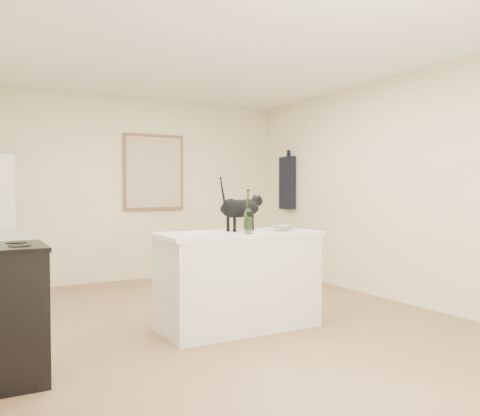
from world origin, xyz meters
name	(u,v)px	position (x,y,z in m)	size (l,w,h in m)	color
floor	(219,324)	(0.00, 0.00, 0.00)	(5.50, 5.50, 0.00)	#90744C
ceiling	(218,51)	(0.00, 0.00, 2.60)	(5.50, 5.50, 0.00)	white
wall_back	(133,189)	(0.00, 2.75, 1.30)	(4.50, 4.50, 0.00)	beige
wall_front	(480,187)	(0.00, -2.75, 1.30)	(4.50, 4.50, 0.00)	beige
wall_right	(391,189)	(2.25, 0.00, 1.30)	(5.50, 5.50, 0.00)	beige
island_base	(238,282)	(0.10, -0.20, 0.43)	(1.44, 0.67, 0.86)	white
island_top	(238,234)	(0.10, -0.20, 0.88)	(1.50, 0.70, 0.04)	white
artwork_frame	(154,172)	(0.30, 2.72, 1.55)	(0.90, 0.03, 1.10)	brown
artwork_canvas	(154,172)	(0.30, 2.70, 1.55)	(0.82, 0.00, 1.02)	beige
hanging_garment	(287,183)	(2.19, 2.05, 1.40)	(0.08, 0.34, 0.80)	black
black_cat	(240,211)	(0.18, -0.09, 1.09)	(0.54, 0.16, 0.38)	black
wine_bottle	(248,214)	(0.09, -0.41, 1.07)	(0.07, 0.07, 0.35)	#285B24
glass_bowl	(282,228)	(0.52, -0.30, 0.93)	(0.21, 0.21, 0.05)	silver
fridge_paper	(13,195)	(-1.60, 2.40, 1.23)	(0.00, 0.13, 0.17)	beige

